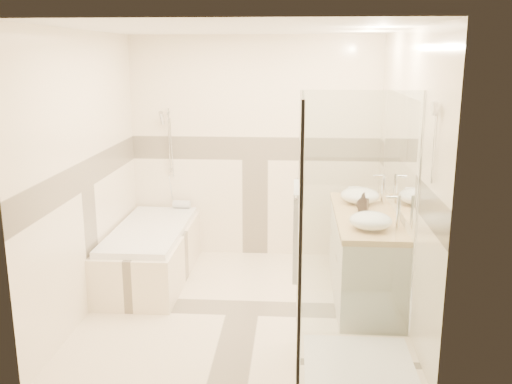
# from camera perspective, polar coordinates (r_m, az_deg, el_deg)

# --- Properties ---
(room) EXTENTS (2.82, 3.02, 2.52)m
(room) POSITION_cam_1_polar(r_m,az_deg,el_deg) (5.00, -0.70, 1.68)
(room) COLOR #F7E4C4
(room) RESTS_ON ground
(bathtub) EXTENTS (0.75, 1.70, 0.56)m
(bathtub) POSITION_cam_1_polar(r_m,az_deg,el_deg) (6.05, -10.47, -5.77)
(bathtub) COLOR #FCE9CA
(bathtub) RESTS_ON ground
(vanity) EXTENTS (0.58, 1.62, 0.85)m
(vanity) POSITION_cam_1_polar(r_m,az_deg,el_deg) (5.53, 10.75, -6.34)
(vanity) COLOR white
(vanity) RESTS_ON ground
(shower_enclosure) EXTENTS (0.96, 0.93, 2.04)m
(shower_enclosure) POSITION_cam_1_polar(r_m,az_deg,el_deg) (4.30, 8.78, -11.12)
(shower_enclosure) COLOR #FCE9CA
(shower_enclosure) RESTS_ON ground
(vessel_sink_near) EXTENTS (0.38, 0.38, 0.15)m
(vessel_sink_near) POSITION_cam_1_polar(r_m,az_deg,el_deg) (5.75, 10.35, -0.34)
(vessel_sink_near) COLOR white
(vessel_sink_near) RESTS_ON vanity
(vessel_sink_far) EXTENTS (0.36, 0.36, 0.15)m
(vessel_sink_far) POSITION_cam_1_polar(r_m,az_deg,el_deg) (4.92, 11.40, -2.83)
(vessel_sink_far) COLOR white
(vessel_sink_far) RESTS_ON vanity
(faucet_near) EXTENTS (0.12, 0.03, 0.30)m
(faucet_near) POSITION_cam_1_polar(r_m,az_deg,el_deg) (5.76, 12.52, 0.56)
(faucet_near) COLOR silver
(faucet_near) RESTS_ON vanity
(faucet_far) EXTENTS (0.12, 0.03, 0.30)m
(faucet_far) POSITION_cam_1_polar(r_m,az_deg,el_deg) (4.93, 13.94, -1.72)
(faucet_far) COLOR silver
(faucet_far) RESTS_ON vanity
(amenity_bottle_a) EXTENTS (0.10, 0.11, 0.18)m
(amenity_bottle_a) POSITION_cam_1_polar(r_m,az_deg,el_deg) (5.43, 10.71, -1.02)
(amenity_bottle_a) COLOR black
(amenity_bottle_a) RESTS_ON vanity
(amenity_bottle_b) EXTENTS (0.14, 0.14, 0.16)m
(amenity_bottle_b) POSITION_cam_1_polar(r_m,az_deg,el_deg) (5.49, 10.65, -0.98)
(amenity_bottle_b) COLOR black
(amenity_bottle_b) RESTS_ON vanity
(folded_towels) EXTENTS (0.18, 0.24, 0.07)m
(folded_towels) POSITION_cam_1_polar(r_m,az_deg,el_deg) (6.06, 10.02, -0.00)
(folded_towels) COLOR silver
(folded_towels) RESTS_ON vanity
(rolled_towel) EXTENTS (0.20, 0.09, 0.09)m
(rolled_towel) POSITION_cam_1_polar(r_m,az_deg,el_deg) (6.63, -7.46, -1.22)
(rolled_towel) COLOR silver
(rolled_towel) RESTS_ON bathtub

